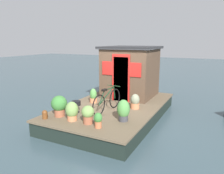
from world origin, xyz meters
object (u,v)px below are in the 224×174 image
(potted_plant_basil, at_px, (72,111))
(potted_plant_sage, at_px, (59,105))
(bicycle, at_px, (107,100))
(charcoal_grill, at_px, (76,104))
(potted_plant_rosemary, at_px, (93,96))
(houseboat_cabin, at_px, (131,71))
(potted_plant_geranium, at_px, (135,102))
(potted_plant_ivy, at_px, (98,120))
(mooring_bollard, at_px, (45,114))
(potted_plant_mint, at_px, (88,114))
(potted_plant_thyme, at_px, (123,110))

(potted_plant_basil, height_order, potted_plant_sage, potted_plant_sage)
(potted_plant_basil, distance_m, potted_plant_sage, 0.60)
(bicycle, distance_m, charcoal_grill, 1.02)
(potted_plant_sage, bearing_deg, potted_plant_rosemary, -4.63)
(bicycle, xyz_separation_m, potted_plant_sage, (-1.07, 1.11, -0.02))
(houseboat_cabin, xyz_separation_m, potted_plant_geranium, (-1.60, -0.83, -0.80))
(potted_plant_rosemary, height_order, potted_plant_ivy, potted_plant_rosemary)
(charcoal_grill, bearing_deg, mooring_bollard, 152.17)
(potted_plant_basil, xyz_separation_m, potted_plant_ivy, (-0.12, -0.96, -0.07))
(bicycle, bearing_deg, potted_plant_sage, 133.97)
(potted_plant_geranium, xyz_separation_m, potted_plant_mint, (-1.91, 0.69, 0.04))
(bicycle, relative_size, potted_plant_rosemary, 3.04)
(houseboat_cabin, height_order, mooring_bollard, houseboat_cabin)
(potted_plant_basil, distance_m, potted_plant_ivy, 0.97)
(bicycle, bearing_deg, houseboat_cabin, 3.09)
(potted_plant_basil, bearing_deg, potted_plant_geranium, -32.75)
(bicycle, height_order, potted_plant_sage, bicycle)
(potted_plant_basil, bearing_deg, potted_plant_ivy, -97.35)
(potted_plant_ivy, height_order, charcoal_grill, potted_plant_ivy)
(potted_plant_ivy, bearing_deg, bicycle, 17.78)
(potted_plant_mint, relative_size, charcoal_grill, 1.38)
(bicycle, height_order, charcoal_grill, bicycle)
(charcoal_grill, xyz_separation_m, mooring_bollard, (-0.92, 0.49, -0.14))
(bicycle, bearing_deg, potted_plant_mint, -179.31)
(potted_plant_sage, relative_size, potted_plant_geranium, 1.28)
(potted_plant_basil, relative_size, mooring_bollard, 2.12)
(potted_plant_rosemary, bearing_deg, houseboat_cabin, -27.43)
(potted_plant_ivy, bearing_deg, potted_plant_thyme, -27.29)
(houseboat_cabin, bearing_deg, potted_plant_sage, 163.80)
(potted_plant_geranium, bearing_deg, bicycle, 135.57)
(potted_plant_sage, xyz_separation_m, potted_plant_mint, (-0.12, -1.12, -0.07))
(potted_plant_geranium, distance_m, mooring_bollard, 2.99)
(potted_plant_thyme, bearing_deg, mooring_bollard, 112.45)
(potted_plant_basil, height_order, potted_plant_geranium, potted_plant_basil)
(mooring_bollard, bearing_deg, potted_plant_geranium, -43.44)
(potted_plant_thyme, relative_size, potted_plant_geranium, 1.25)
(bicycle, bearing_deg, charcoal_grill, 121.54)
(bicycle, height_order, potted_plant_basil, bicycle)
(houseboat_cabin, xyz_separation_m, potted_plant_mint, (-3.51, -0.14, -0.76))
(potted_plant_basil, relative_size, potted_plant_sage, 0.87)
(potted_plant_rosemary, bearing_deg, potted_plant_basil, -167.09)
(potted_plant_sage, xyz_separation_m, potted_plant_geranium, (1.79, -1.81, -0.11))
(houseboat_cabin, distance_m, potted_plant_mint, 3.59)
(houseboat_cabin, relative_size, charcoal_grill, 5.65)
(potted_plant_mint, bearing_deg, mooring_bollard, 100.83)
(potted_plant_rosemary, xyz_separation_m, potted_plant_ivy, (-2.02, -1.39, -0.03))
(potted_plant_ivy, relative_size, charcoal_grill, 1.11)
(potted_plant_rosemary, xyz_separation_m, potted_plant_basil, (-1.90, -0.43, 0.04))
(potted_plant_basil, bearing_deg, charcoal_grill, 26.38)
(bicycle, height_order, potted_plant_ivy, bicycle)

